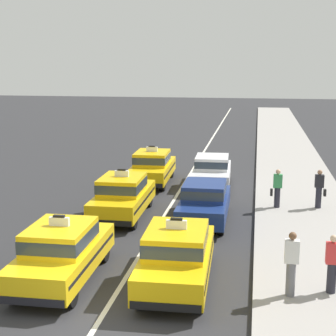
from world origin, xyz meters
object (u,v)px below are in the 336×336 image
pedestrian_by_storefront (291,264)px  pedestrian_trailing (277,188)px  taxi_right_nearest (177,255)px  taxi_left_second (123,195)px  taxi_left_third (152,166)px  sedan_right_second (205,201)px  pedestrian_near_crosswalk (333,264)px  taxi_left_nearest (62,251)px  pedestrian_mid_block (319,189)px  sedan_right_third (212,170)px

pedestrian_by_storefront → pedestrian_trailing: size_ratio=1.07×
taxi_right_nearest → pedestrian_by_storefront: bearing=-9.1°
taxi_left_second → taxi_left_third: size_ratio=0.99×
sedan_right_second → pedestrian_trailing: size_ratio=2.68×
pedestrian_near_crosswalk → pedestrian_trailing: size_ratio=0.98×
taxi_left_second → taxi_left_nearest: bearing=-90.8°
taxi_left_second → pedestrian_trailing: size_ratio=2.85×
pedestrian_mid_block → taxi_left_third: bearing=154.1°
sedan_right_third → pedestrian_mid_block: bearing=-36.2°
taxi_left_third → sedan_right_third: 3.07m
taxi_right_nearest → sedan_right_third: size_ratio=1.06×
taxi_left_second → taxi_left_third: (0.01, 5.86, 0.00)m
taxi_left_nearest → sedan_right_second: (3.37, 6.14, -0.03)m
taxi_left_nearest → sedan_right_second: size_ratio=1.06×
sedan_right_second → pedestrian_mid_block: (4.50, 2.27, 0.11)m
sedan_right_third → pedestrian_by_storefront: size_ratio=2.54×
sedan_right_second → sedan_right_third: same height
pedestrian_near_crosswalk → pedestrian_mid_block: bearing=86.2°
sedan_right_third → pedestrian_near_crosswalk: size_ratio=2.76×
pedestrian_trailing → pedestrian_mid_block: bearing=6.7°
taxi_left_third → pedestrian_trailing: taxi_left_third is taller
taxi_right_nearest → pedestrian_mid_block: bearing=60.1°
taxi_left_third → pedestrian_trailing: bearing=-33.2°
sedan_right_second → pedestrian_near_crosswalk: bearing=-56.5°
taxi_left_second → pedestrian_trailing: taxi_left_second is taller
sedan_right_third → pedestrian_mid_block: pedestrian_mid_block is taller
taxi_left_second → pedestrian_near_crosswalk: bearing=-40.4°
taxi_right_nearest → pedestrian_by_storefront: taxi_right_nearest is taller
taxi_right_nearest → pedestrian_by_storefront: (3.04, -0.49, 0.14)m
pedestrian_mid_block → taxi_left_second: bearing=-165.0°
taxi_left_second → taxi_right_nearest: size_ratio=0.99×
sedan_right_second → sedan_right_third: bearing=92.2°
taxi_right_nearest → pedestrian_near_crosswalk: bearing=-1.6°
taxi_left_nearest → sedan_right_third: taxi_left_nearest is taller
pedestrian_by_storefront → taxi_left_nearest: bearing=178.2°
taxi_right_nearest → taxi_left_nearest: bearing=-174.9°
pedestrian_near_crosswalk → pedestrian_trailing: (-1.15, 8.04, 0.02)m
taxi_left_nearest → taxi_left_second: same height
taxi_right_nearest → sedan_right_second: (0.16, 5.85, -0.03)m
sedan_right_second → pedestrian_by_storefront: bearing=-65.6°
sedan_right_second → pedestrian_mid_block: size_ratio=2.68×
pedestrian_trailing → pedestrian_by_storefront: bearing=-89.5°
taxi_left_second → pedestrian_trailing: 6.37m
taxi_left_nearest → taxi_left_second: 6.33m
sedan_right_third → pedestrian_trailing: size_ratio=2.71×
taxi_left_second → pedestrian_by_storefront: 8.97m
sedan_right_third → taxi_left_nearest: bearing=-104.9°
taxi_left_second → taxi_left_third: 5.86m
taxi_left_nearest → taxi_left_third: (0.10, 12.19, 0.00)m
pedestrian_near_crosswalk → pedestrian_mid_block: pedestrian_mid_block is taller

